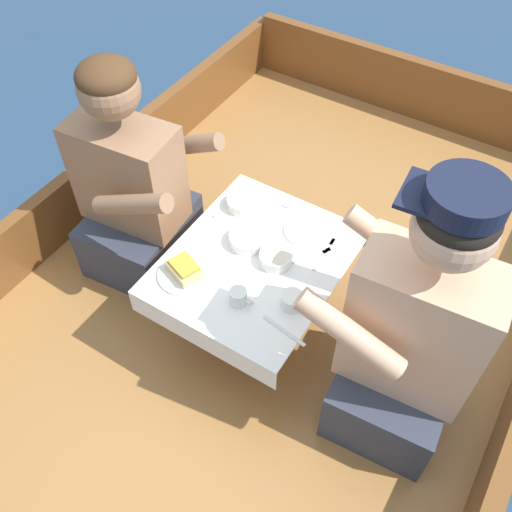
{
  "coord_description": "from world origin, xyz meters",
  "views": [
    {
      "loc": [
        0.69,
        -1.19,
        2.18
      ],
      "look_at": [
        0.0,
        -0.09,
        0.65
      ],
      "focal_mm": 40.0,
      "sensor_mm": 36.0,
      "label": 1
    }
  ],
  "objects_px": {
    "person_port": "(133,191)",
    "person_starboard": "(410,339)",
    "coffee_cup_port": "(239,297)",
    "coffee_cup_starboard": "(293,300)",
    "sandwich": "(185,269)"
  },
  "relations": [
    {
      "from": "person_starboard",
      "to": "coffee_cup_starboard",
      "type": "bearing_deg",
      "value": 1.26
    },
    {
      "from": "person_port",
      "to": "coffee_cup_starboard",
      "type": "relative_size",
      "value": 9.17
    },
    {
      "from": "person_starboard",
      "to": "coffee_cup_starboard",
      "type": "distance_m",
      "value": 0.39
    },
    {
      "from": "person_starboard",
      "to": "coffee_cup_port",
      "type": "height_order",
      "value": "person_starboard"
    },
    {
      "from": "person_starboard",
      "to": "coffee_cup_port",
      "type": "relative_size",
      "value": 12.15
    },
    {
      "from": "person_port",
      "to": "sandwich",
      "type": "height_order",
      "value": "person_port"
    },
    {
      "from": "person_starboard",
      "to": "coffee_cup_starboard",
      "type": "height_order",
      "value": "person_starboard"
    },
    {
      "from": "person_starboard",
      "to": "coffee_cup_port",
      "type": "bearing_deg",
      "value": 8.23
    },
    {
      "from": "sandwich",
      "to": "coffee_cup_port",
      "type": "relative_size",
      "value": 1.59
    },
    {
      "from": "person_port",
      "to": "person_starboard",
      "type": "relative_size",
      "value": 0.89
    },
    {
      "from": "coffee_cup_port",
      "to": "person_port",
      "type": "bearing_deg",
      "value": 160.95
    },
    {
      "from": "person_starboard",
      "to": "sandwich",
      "type": "bearing_deg",
      "value": 4.63
    },
    {
      "from": "person_port",
      "to": "sandwich",
      "type": "bearing_deg",
      "value": -33.41
    },
    {
      "from": "person_port",
      "to": "person_starboard",
      "type": "bearing_deg",
      "value": -10.38
    },
    {
      "from": "coffee_cup_port",
      "to": "coffee_cup_starboard",
      "type": "distance_m",
      "value": 0.18
    }
  ]
}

